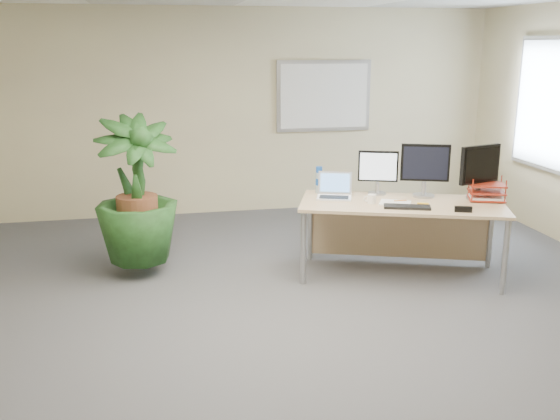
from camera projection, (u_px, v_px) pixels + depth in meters
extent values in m
plane|color=#424246|center=(308.00, 343.00, 4.83)|extent=(8.00, 8.00, 0.00)
cube|color=beige|center=(236.00, 112.00, 8.26)|extent=(7.00, 0.04, 2.70)
cube|color=#B2B2B7|center=(324.00, 96.00, 8.41)|extent=(1.30, 0.03, 0.95)
cube|color=silver|center=(324.00, 96.00, 8.39)|extent=(1.20, 0.01, 0.85)
cube|color=#B2B2B7|center=(550.00, 104.00, 7.27)|extent=(0.03, 1.30, 1.55)
cube|color=white|center=(548.00, 104.00, 7.27)|extent=(0.01, 1.20, 1.45)
cube|color=tan|center=(402.00, 204.00, 6.04)|extent=(2.11, 1.42, 0.03)
cube|color=tan|center=(398.00, 230.00, 6.50)|extent=(1.75, 0.64, 0.60)
cylinder|color=#A1A1A6|center=(303.00, 248.00, 5.92)|extent=(0.05, 0.05, 0.72)
cylinder|color=#A1A1A6|center=(505.00, 257.00, 5.67)|extent=(0.05, 0.05, 0.72)
cylinder|color=#A1A1A6|center=(310.00, 227.00, 6.61)|extent=(0.05, 0.05, 0.72)
cylinder|color=#A1A1A6|center=(490.00, 234.00, 6.36)|extent=(0.05, 0.05, 0.72)
imported|color=#173613|center=(137.00, 202.00, 6.07)|extent=(1.06, 1.06, 1.50)
cylinder|color=#A1A1A6|center=(377.00, 193.00, 6.36)|extent=(0.18, 0.18, 0.02)
cylinder|color=#A1A1A6|center=(377.00, 187.00, 6.35)|extent=(0.04, 0.04, 0.11)
cube|color=black|center=(378.00, 166.00, 6.29)|extent=(0.39, 0.17, 0.31)
cube|color=silver|center=(378.00, 167.00, 6.27)|extent=(0.34, 0.13, 0.27)
cylinder|color=#A1A1A6|center=(423.00, 196.00, 6.26)|extent=(0.22, 0.22, 0.02)
cylinder|color=#A1A1A6|center=(424.00, 188.00, 6.25)|extent=(0.04, 0.04, 0.13)
cube|color=black|center=(425.00, 163.00, 6.18)|extent=(0.46, 0.20, 0.37)
cube|color=black|center=(425.00, 163.00, 6.15)|extent=(0.41, 0.15, 0.33)
cylinder|color=#A1A1A6|center=(477.00, 198.00, 6.16)|extent=(0.22, 0.22, 0.02)
cylinder|color=#A1A1A6|center=(478.00, 191.00, 6.14)|extent=(0.04, 0.04, 0.13)
cube|color=black|center=(480.00, 164.00, 6.07)|extent=(0.47, 0.19, 0.37)
cube|color=black|center=(482.00, 165.00, 6.05)|extent=(0.42, 0.14, 0.33)
cube|color=white|center=(334.00, 198.00, 6.18)|extent=(0.40, 0.34, 0.02)
cube|color=black|center=(334.00, 197.00, 6.17)|extent=(0.32, 0.24, 0.00)
cube|color=white|center=(335.00, 182.00, 6.29)|extent=(0.34, 0.17, 0.22)
cube|color=#61A1FB|center=(335.00, 183.00, 6.29)|extent=(0.29, 0.14, 0.18)
cube|color=black|center=(407.00, 207.00, 5.83)|extent=(0.45, 0.28, 0.02)
cylinder|color=white|center=(372.00, 199.00, 5.99)|extent=(0.08, 0.08, 0.09)
torus|color=white|center=(367.00, 199.00, 5.98)|extent=(0.06, 0.03, 0.06)
cube|color=white|center=(395.00, 203.00, 6.00)|extent=(0.36, 0.33, 0.01)
cylinder|color=orange|center=(400.00, 201.00, 6.04)|extent=(0.13, 0.01, 0.01)
cylinder|color=yellow|center=(423.00, 203.00, 5.98)|extent=(0.11, 0.05, 0.01)
cylinder|color=#A8BBC6|center=(319.00, 183.00, 6.40)|extent=(0.07, 0.07, 0.22)
cylinder|color=#174CAD|center=(319.00, 169.00, 6.36)|extent=(0.06, 0.06, 0.06)
cylinder|color=#174CAD|center=(319.00, 182.00, 6.40)|extent=(0.07, 0.07, 0.07)
cube|color=maroon|center=(486.00, 199.00, 6.12)|extent=(0.40, 0.35, 0.02)
cube|color=maroon|center=(487.00, 192.00, 6.10)|extent=(0.40, 0.35, 0.02)
cube|color=maroon|center=(487.00, 185.00, 6.08)|extent=(0.40, 0.35, 0.02)
cube|color=white|center=(486.00, 197.00, 6.11)|extent=(0.36, 0.32, 0.02)
cube|color=black|center=(463.00, 209.00, 5.69)|extent=(0.16, 0.09, 0.05)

